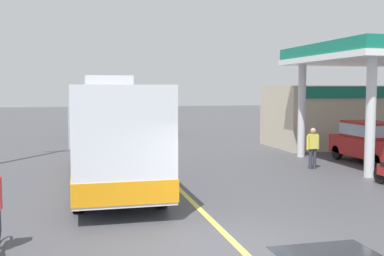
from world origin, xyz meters
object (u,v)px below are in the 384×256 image
(car_trailing_behind_bus, at_px, (93,123))
(minibus_opposing_lane, at_px, (150,114))
(pedestrian_near_pump, at_px, (313,146))
(coach_bus_main, at_px, (110,133))
(car_at_pump, at_px, (371,140))

(car_trailing_behind_bus, bearing_deg, minibus_opposing_lane, 28.22)
(minibus_opposing_lane, relative_size, pedestrian_near_pump, 3.69)
(pedestrian_near_pump, bearing_deg, minibus_opposing_lane, 104.47)
(coach_bus_main, height_order, minibus_opposing_lane, coach_bus_main)
(minibus_opposing_lane, bearing_deg, car_at_pump, -64.77)
(pedestrian_near_pump, relative_size, car_trailing_behind_bus, 0.40)
(coach_bus_main, bearing_deg, pedestrian_near_pump, 5.37)
(car_at_pump, distance_m, minibus_opposing_lane, 17.10)
(minibus_opposing_lane, height_order, pedestrian_near_pump, minibus_opposing_lane)
(coach_bus_main, relative_size, car_trailing_behind_bus, 2.63)
(pedestrian_near_pump, distance_m, car_trailing_behind_bus, 16.21)
(minibus_opposing_lane, bearing_deg, pedestrian_near_pump, -75.53)
(coach_bus_main, relative_size, minibus_opposing_lane, 1.80)
(minibus_opposing_lane, relative_size, car_trailing_behind_bus, 1.46)
(pedestrian_near_pump, bearing_deg, car_trailing_behind_bus, 120.46)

